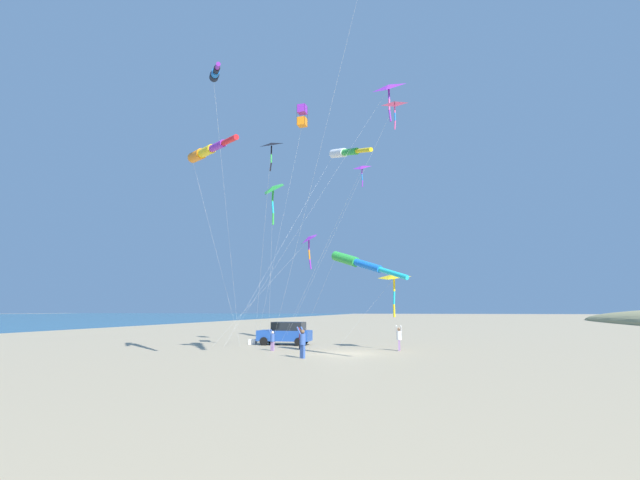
# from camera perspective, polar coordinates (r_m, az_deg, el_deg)

# --- Properties ---
(ground_plane) EXTENTS (600.00, 600.00, 0.00)m
(ground_plane) POSITION_cam_1_polar(r_m,az_deg,el_deg) (29.75, 3.28, -14.54)
(ground_plane) COLOR tan
(parked_car) EXTENTS (4.32, 2.10, 1.85)m
(parked_car) POSITION_cam_1_polar(r_m,az_deg,el_deg) (36.96, -4.48, -11.97)
(parked_car) COLOR #1E479E
(parked_car) RESTS_ON ground_plane
(cooler_box) EXTENTS (0.62, 0.42, 0.42)m
(cooler_box) POSITION_cam_1_polar(r_m,az_deg,el_deg) (37.80, -8.76, -12.96)
(cooler_box) COLOR white
(cooler_box) RESTS_ON ground_plane
(person_adult_flyer) EXTENTS (0.42, 0.53, 1.75)m
(person_adult_flyer) POSITION_cam_1_polar(r_m,az_deg,el_deg) (32.06, 10.24, -12.30)
(person_adult_flyer) COLOR #8E6B9E
(person_adult_flyer) RESTS_ON ground_plane
(person_child_green_jacket) EXTENTS (0.66, 0.61, 1.84)m
(person_child_green_jacket) POSITION_cam_1_polar(r_m,az_deg,el_deg) (26.79, -2.30, -13.00)
(person_child_green_jacket) COLOR #335199
(person_child_green_jacket) RESTS_ON ground_plane
(person_child_grey_jacket) EXTENTS (0.49, 0.40, 1.49)m
(person_child_grey_jacket) POSITION_cam_1_polar(r_m,az_deg,el_deg) (31.80, -6.20, -12.68)
(person_child_grey_jacket) COLOR #8E6B9E
(person_child_grey_jacket) RESTS_ON ground_plane
(person_bystander_far) EXTENTS (0.49, 0.39, 1.56)m
(person_bystander_far) POSITION_cam_1_polar(r_m,az_deg,el_deg) (33.12, -2.50, -12.51)
(person_bystander_far) COLOR #232328
(person_bystander_far) RESTS_ON ground_plane
(kite_windsock_rainbow_low_near) EXTENTS (8.68, 8.50, 6.69)m
(kite_windsock_rainbow_low_near) POSITION_cam_1_polar(r_m,az_deg,el_deg) (27.40, 4.84, -2.92)
(kite_windsock_rainbow_low_near) COLOR green
(kite_windsock_rainbow_low_near) RESTS_ON ground_plane
(kite_delta_green_low_center) EXTENTS (8.62, 1.93, 8.69)m
(kite_delta_green_low_center) POSITION_cam_1_polar(r_m,az_deg,el_deg) (33.73, -1.53, 0.08)
(kite_delta_green_low_center) COLOR purple
(kite_delta_green_low_center) RESTS_ON ground_plane
(kite_delta_checkered_midright) EXTENTS (15.34, 3.46, 20.57)m
(kite_delta_checkered_midright) POSITION_cam_1_polar(r_m,az_deg,el_deg) (36.52, 8.88, 18.97)
(kite_delta_checkered_midright) COLOR purple
(kite_delta_checkered_midright) RESTS_ON ground_plane
(kite_delta_purple_drifting) EXTENTS (10.52, 7.86, 16.41)m
(kite_delta_purple_drifting) POSITION_cam_1_polar(r_m,az_deg,el_deg) (30.49, 9.62, 16.91)
(kite_delta_purple_drifting) COLOR #EF4C93
(kite_delta_purple_drifting) RESTS_ON ground_plane
(kite_delta_blue_topmost) EXTENTS (5.65, 2.24, 5.58)m
(kite_delta_blue_topmost) POSITION_cam_1_polar(r_m,az_deg,el_deg) (32.51, 9.57, -4.83)
(kite_delta_blue_topmost) COLOR yellow
(kite_delta_blue_topmost) RESTS_ON ground_plane
(kite_windsock_teal_far_right) EXTENTS (11.76, 6.51, 17.61)m
(kite_windsock_teal_far_right) POSITION_cam_1_polar(r_m,az_deg,el_deg) (39.48, 3.24, 11.30)
(kite_windsock_teal_far_right) COLOR white
(kite_windsock_teal_far_right) RESTS_ON ground_plane
(kite_delta_yellow_midlevel) EXTENTS (3.56, 7.69, 12.07)m
(kite_delta_yellow_midlevel) POSITION_cam_1_polar(r_m,az_deg,el_deg) (32.18, -6.21, 6.56)
(kite_delta_yellow_midlevel) COLOR green
(kite_delta_yellow_midlevel) RESTS_ON ground_plane
(kite_delta_long_streamer_left) EXTENTS (5.81, 11.62, 13.12)m
(kite_delta_long_streamer_left) POSITION_cam_1_polar(r_m,az_deg,el_deg) (27.65, -6.37, 12.06)
(kite_delta_long_streamer_left) COLOR black
(kite_delta_long_streamer_left) RESTS_ON ground_plane
(kite_windsock_black_fish_shape) EXTENTS (5.38, 13.11, 12.73)m
(kite_windsock_black_fish_shape) POSITION_cam_1_polar(r_m,az_deg,el_deg) (27.28, -14.62, 11.07)
(kite_windsock_black_fish_shape) COLOR orange
(kite_windsock_black_fish_shape) RESTS_ON ground_plane
(kite_box_magenta_far_left) EXTENTS (6.13, 6.73, 18.45)m
(kite_box_magenta_far_left) POSITION_cam_1_polar(r_m,az_deg,el_deg) (35.07, -2.34, 15.81)
(kite_box_magenta_far_left) COLOR purple
(kite_box_magenta_far_left) RESTS_ON ground_plane
(kite_delta_striped_overhead) EXTENTS (8.09, 7.07, 12.08)m
(kite_delta_striped_overhead) POSITION_cam_1_polar(r_m,az_deg,el_deg) (28.45, 5.38, 9.17)
(kite_delta_striped_overhead) COLOR purple
(kite_delta_striped_overhead) RESTS_ON ground_plane
(kite_windsock_orange_high_right) EXTENTS (4.23, 13.45, 16.73)m
(kite_windsock_orange_high_right) POSITION_cam_1_polar(r_m,az_deg,el_deg) (27.37, -13.47, 20.30)
(kite_windsock_orange_high_right) COLOR black
(kite_windsock_orange_high_right) RESTS_ON ground_plane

